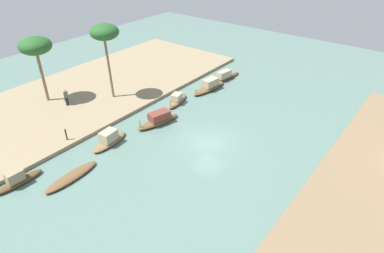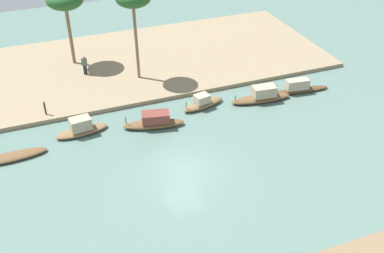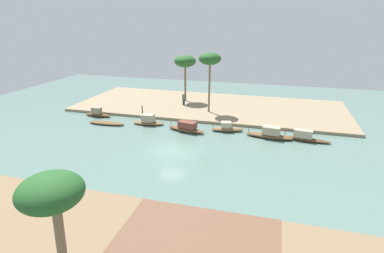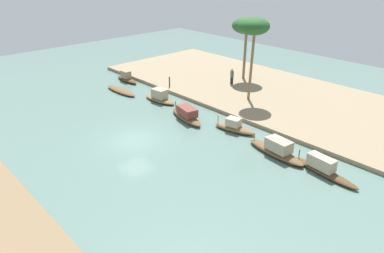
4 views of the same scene
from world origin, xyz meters
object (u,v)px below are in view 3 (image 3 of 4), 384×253
object	(u,v)px
sampan_with_tall_canopy	(305,137)
sampan_with_red_awning	(107,123)
sampan_near_left_bank	(148,121)
palm_tree_right_tall	(52,203)
sampan_downstream_large	(270,134)
palm_tree_left_near	(210,60)
person_on_near_bank	(184,100)
sampan_foreground	(227,128)
palm_tree_left_far	(185,62)
sampan_upstream_small	(187,128)
sampan_midstream	(98,113)
mooring_post	(142,110)

from	to	relation	value
sampan_with_tall_canopy	sampan_with_red_awning	bearing A→B (deg)	9.46
sampan_near_left_bank	palm_tree_right_tall	bearing A→B (deg)	101.64
sampan_downstream_large	palm_tree_left_near	distance (m)	12.80
sampan_with_red_awning	person_on_near_bank	distance (m)	12.02
sampan_foreground	palm_tree_left_near	xyz separation A→B (m)	(3.52, -6.17, 6.85)
sampan_with_red_awning	palm_tree_left_far	world-z (taller)	palm_tree_left_far
palm_tree_left_near	person_on_near_bank	bearing A→B (deg)	-26.78
sampan_upstream_small	sampan_midstream	world-z (taller)	sampan_midstream
sampan_with_tall_canopy	palm_tree_right_tall	world-z (taller)	palm_tree_right_tall
palm_tree_right_tall	palm_tree_left_far	bearing A→B (deg)	-79.46
sampan_with_red_awning	sampan_upstream_small	world-z (taller)	sampan_upstream_small
sampan_near_left_bank	sampan_with_tall_canopy	xyz separation A→B (m)	(-17.95, 0.42, -0.02)
sampan_downstream_large	mooring_post	world-z (taller)	mooring_post
palm_tree_left_near	mooring_post	bearing A→B (deg)	22.42
sampan_foreground	palm_tree_left_near	size ratio (longest dim) A/B	0.49
mooring_post	sampan_foreground	bearing A→B (deg)	166.68
sampan_foreground	sampan_midstream	world-z (taller)	sampan_midstream
sampan_foreground	palm_tree_left_near	bearing A→B (deg)	-73.30
sampan_midstream	palm_tree_left_near	world-z (taller)	palm_tree_left_near
sampan_downstream_large	sampan_with_tall_canopy	bearing A→B (deg)	-170.85
sampan_upstream_small	mooring_post	bearing A→B (deg)	-16.69
mooring_post	sampan_downstream_large	bearing A→B (deg)	167.63
sampan_upstream_small	sampan_foreground	bearing A→B (deg)	-150.58
sampan_foreground	person_on_near_bank	bearing A→B (deg)	-60.00
sampan_with_red_awning	palm_tree_left_near	world-z (taller)	palm_tree_left_near
palm_tree_right_tall	sampan_near_left_bank	bearing A→B (deg)	-72.45
person_on_near_bank	palm_tree_right_tall	xyz separation A→B (m)	(-6.34, 34.43, 5.51)
sampan_midstream	palm_tree_left_near	distance (m)	16.22
sampan_with_tall_canopy	sampan_downstream_large	world-z (taller)	sampan_downstream_large
sampan_upstream_small	person_on_near_bank	size ratio (longest dim) A/B	2.73
sampan_midstream	palm_tree_left_far	bearing A→B (deg)	-130.73
sampan_midstream	mooring_post	size ratio (longest dim) A/B	3.50
sampan_foreground	sampan_downstream_large	size ratio (longest dim) A/B	0.75
sampan_with_tall_canopy	palm_tree_right_tall	xyz separation A→B (m)	(9.76, 25.47, 6.23)
sampan_foreground	palm_tree_left_far	bearing A→B (deg)	-65.90
palm_tree_left_far	sampan_downstream_large	bearing A→B (deg)	137.90
sampan_foreground	sampan_midstream	size ratio (longest dim) A/B	1.02
sampan_with_red_awning	palm_tree_left_near	distance (m)	15.18
sampan_midstream	sampan_upstream_small	bearing A→B (deg)	171.10
person_on_near_bank	sampan_upstream_small	bearing A→B (deg)	135.94
sampan_with_tall_canopy	palm_tree_left_far	distance (m)	21.12
sampan_midstream	palm_tree_right_tall	size ratio (longest dim) A/B	0.51
sampan_midstream	palm_tree_right_tall	xyz separation A→B (m)	(-15.90, 27.11, 6.24)
sampan_foreground	sampan_with_red_awning	world-z (taller)	sampan_foreground
mooring_post	palm_tree_left_near	bearing A→B (deg)	-157.58
sampan_with_red_awning	mooring_post	distance (m)	5.22
sampan_with_tall_canopy	sampan_midstream	size ratio (longest dim) A/B	1.35
palm_tree_right_tall	sampan_with_red_awning	bearing A→B (deg)	-61.91
mooring_post	palm_tree_right_tall	bearing A→B (deg)	109.68
sampan_foreground	palm_tree_right_tall	size ratio (longest dim) A/B	0.52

